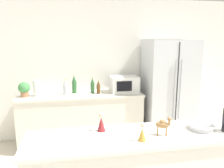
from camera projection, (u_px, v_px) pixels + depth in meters
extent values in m
cube|color=white|center=(108.00, 69.00, 4.10)|extent=(8.00, 0.06, 2.55)
cube|color=silver|center=(82.00, 120.00, 3.86)|extent=(2.08, 0.60, 0.87)
cube|color=silver|center=(81.00, 95.00, 3.77)|extent=(2.11, 0.63, 0.03)
cube|color=silver|center=(168.00, 91.00, 3.98)|extent=(0.86, 0.69, 1.82)
cube|color=black|center=(177.00, 95.00, 3.65)|extent=(0.01, 0.01, 1.75)
cylinder|color=#B2B5BA|center=(175.00, 90.00, 3.60)|extent=(0.02, 0.02, 1.00)
cylinder|color=#B2B5BA|center=(180.00, 90.00, 3.62)|extent=(0.02, 0.02, 1.00)
cube|color=silver|center=(144.00, 136.00, 1.89)|extent=(2.02, 0.50, 0.04)
cylinder|color=#9E6B47|center=(25.00, 94.00, 3.57)|extent=(0.13, 0.13, 0.08)
sphere|color=#478E4C|center=(24.00, 88.00, 3.54)|extent=(0.18, 0.18, 0.18)
cylinder|color=white|center=(37.00, 88.00, 3.59)|extent=(0.12, 0.12, 0.27)
cube|color=white|center=(124.00, 84.00, 3.89)|extent=(0.48, 0.36, 0.28)
cube|color=black|center=(124.00, 86.00, 3.71)|extent=(0.26, 0.01, 0.17)
cylinder|color=#2D6033|center=(93.00, 88.00, 3.82)|extent=(0.07, 0.07, 0.17)
cone|color=#2D6033|center=(92.00, 81.00, 3.80)|extent=(0.06, 0.06, 0.10)
cylinder|color=gold|center=(92.00, 78.00, 3.79)|extent=(0.02, 0.02, 0.01)
cylinder|color=brown|center=(98.00, 89.00, 3.76)|extent=(0.06, 0.06, 0.15)
cone|color=brown|center=(98.00, 83.00, 3.74)|extent=(0.06, 0.06, 0.08)
cylinder|color=gold|center=(98.00, 80.00, 3.73)|extent=(0.02, 0.02, 0.01)
cylinder|color=#2D6033|center=(74.00, 87.00, 3.81)|extent=(0.08, 0.08, 0.20)
cone|color=#2D6033|center=(74.00, 79.00, 3.78)|extent=(0.08, 0.08, 0.11)
cylinder|color=gold|center=(74.00, 75.00, 3.76)|extent=(0.03, 0.03, 0.01)
cylinder|color=#B2B7BC|center=(65.00, 90.00, 3.70)|extent=(0.08, 0.08, 0.16)
cone|color=#B2B7BC|center=(65.00, 83.00, 3.67)|extent=(0.08, 0.08, 0.09)
cylinder|color=gold|center=(65.00, 80.00, 3.66)|extent=(0.03, 0.03, 0.01)
cylinder|color=#B7BABF|center=(201.00, 127.00, 1.98)|extent=(0.22, 0.22, 0.04)
torus|color=#B7BABF|center=(201.00, 125.00, 1.98)|extent=(0.23, 0.23, 0.02)
ellipsoid|color=olive|center=(162.00, 125.00, 1.85)|extent=(0.13, 0.10, 0.06)
sphere|color=olive|center=(162.00, 122.00, 1.84)|extent=(0.04, 0.04, 0.04)
cylinder|color=olive|center=(169.00, 122.00, 1.83)|extent=(0.02, 0.02, 0.06)
sphere|color=olive|center=(170.00, 119.00, 1.82)|extent=(0.03, 0.03, 0.03)
cylinder|color=olive|center=(166.00, 131.00, 1.87)|extent=(0.01, 0.01, 0.06)
cylinder|color=olive|center=(166.00, 133.00, 1.83)|extent=(0.01, 0.01, 0.06)
cylinder|color=olive|center=(158.00, 130.00, 1.88)|extent=(0.01, 0.01, 0.06)
cylinder|color=olive|center=(157.00, 132.00, 1.85)|extent=(0.01, 0.01, 0.06)
cone|color=#B28933|center=(142.00, 134.00, 1.75)|extent=(0.07, 0.07, 0.11)
sphere|color=beige|center=(142.00, 125.00, 1.73)|extent=(0.04, 0.04, 0.04)
cone|color=maroon|center=(101.00, 124.00, 1.94)|extent=(0.07, 0.07, 0.13)
sphere|color=beige|center=(101.00, 115.00, 1.92)|extent=(0.05, 0.05, 0.05)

